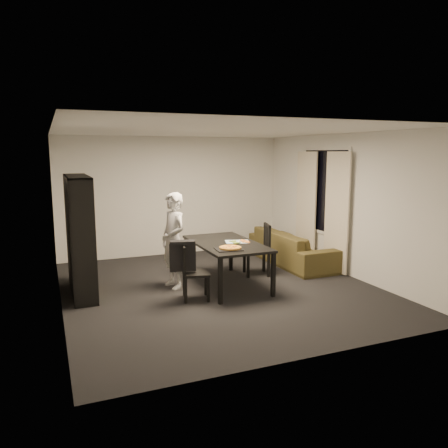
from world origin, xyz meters
name	(u,v)px	position (x,y,z in m)	size (l,w,h in m)	color
room	(219,211)	(0.00, 0.00, 1.30)	(5.01, 5.51, 2.61)	black
window_pane	(325,191)	(2.48, 0.60, 1.50)	(0.02, 1.40, 1.60)	black
window_frame	(325,191)	(2.48, 0.60, 1.50)	(0.03, 1.52, 1.72)	white
curtain_left	(337,212)	(2.40, 0.08, 1.15)	(0.03, 0.70, 2.25)	beige
curtain_right	(306,206)	(2.40, 1.12, 1.15)	(0.03, 0.70, 2.25)	beige
bookshelf	(80,235)	(-2.16, 0.60, 0.95)	(0.35, 1.50, 1.90)	black
dining_table	(226,246)	(0.17, 0.10, 0.68)	(1.00, 1.79, 0.75)	black
chair_left	(190,268)	(-0.63, -0.37, 0.49)	(0.48, 0.48, 0.86)	black
chair_right	(261,246)	(1.03, 0.46, 0.55)	(0.54, 0.54, 0.96)	black
draped_jacket	(183,255)	(-0.74, -0.35, 0.71)	(0.41, 0.25, 0.48)	black
person	(174,241)	(-0.69, 0.32, 0.80)	(0.59, 0.38, 1.61)	silver
baking_tray	(229,249)	(-0.01, -0.43, 0.75)	(0.40, 0.32, 0.01)	black
pepperoni_pizza	(230,248)	(0.03, -0.41, 0.77)	(0.35, 0.35, 0.03)	olive
kitchen_towel	(237,242)	(0.36, 0.06, 0.75)	(0.40, 0.30, 0.01)	white
pizza_slices	(240,242)	(0.38, 0.01, 0.76)	(0.37, 0.31, 0.01)	gold
sofa	(292,247)	(2.01, 0.97, 0.33)	(2.29, 0.89, 0.67)	#443A1B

